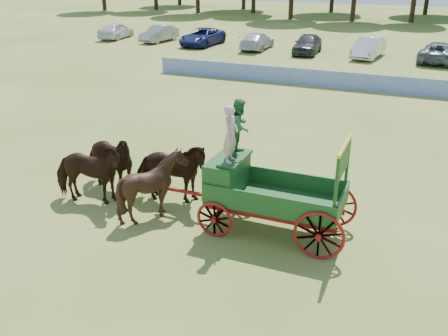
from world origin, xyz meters
TOP-DOWN VIEW (x-y plane):
  - ground at (0.00, 0.00)m, footprint 160.00×160.00m
  - horse_lead_left at (-6.23, -0.73)m, footprint 2.67×1.66m
  - horse_lead_right at (-6.23, 0.37)m, footprint 2.66×1.62m
  - horse_wheel_left at (-3.83, -0.73)m, footprint 2.26×2.11m
  - horse_wheel_right at (-3.83, 0.37)m, footprint 2.67×1.66m
  - farm_dray at (-0.89, -0.15)m, footprint 6.00×2.00m
  - sponsor_banner at (-1.00, 18.00)m, footprint 26.00×0.08m
  - parked_cars at (-1.52, 29.61)m, footprint 52.65×6.06m

SIDE VIEW (x-z plane):
  - ground at x=0.00m, z-range 0.00..0.00m
  - sponsor_banner at x=-1.00m, z-range 0.00..1.05m
  - parked_cars at x=-1.52m, z-range -0.06..1.57m
  - horse_lead_left at x=-6.23m, z-range 0.00..2.09m
  - horse_lead_right at x=-6.23m, z-range 0.00..2.09m
  - horse_wheel_right at x=-3.83m, z-range 0.00..2.09m
  - horse_wheel_left at x=-3.83m, z-range 0.00..2.10m
  - farm_dray at x=-0.89m, z-range -0.20..3.57m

